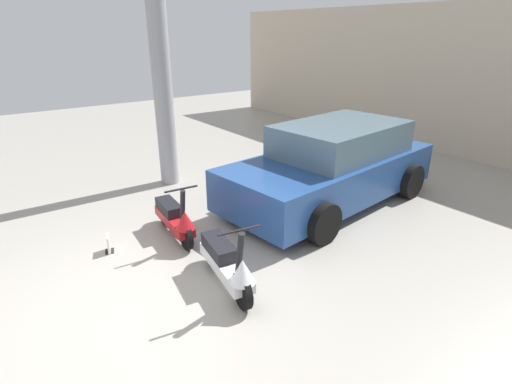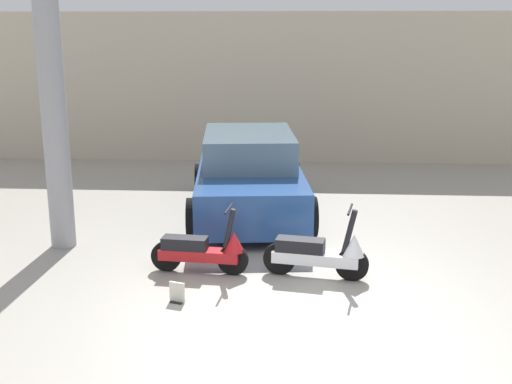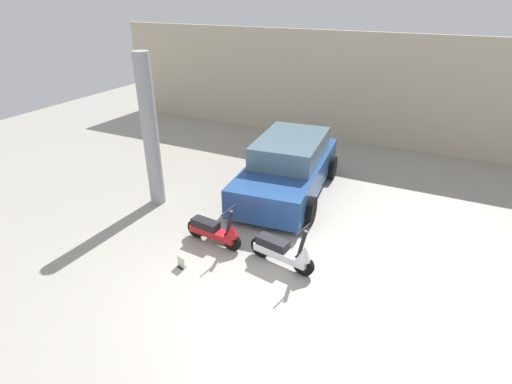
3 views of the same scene
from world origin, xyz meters
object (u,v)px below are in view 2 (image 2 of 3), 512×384
(support_column_side, at_px, (55,128))
(placard_near_left_scooter, at_px, (177,293))
(scooter_front_left, at_px, (203,250))
(car_rear_left, at_px, (249,176))
(scooter_front_right, at_px, (320,253))

(support_column_side, bearing_deg, placard_near_left_scooter, -42.91)
(scooter_front_left, bearing_deg, car_rear_left, 87.57)
(scooter_front_left, xyz_separation_m, scooter_front_right, (1.59, -0.07, 0.02))
(car_rear_left, bearing_deg, scooter_front_left, -13.63)
(placard_near_left_scooter, relative_size, support_column_side, 0.07)
(scooter_front_right, height_order, car_rear_left, car_rear_left)
(scooter_front_right, xyz_separation_m, placard_near_left_scooter, (-1.78, -0.92, -0.24))
(placard_near_left_scooter, distance_m, support_column_side, 3.40)
(scooter_front_right, height_order, placard_near_left_scooter, scooter_front_right)
(scooter_front_right, distance_m, car_rear_left, 3.32)
(scooter_front_left, height_order, scooter_front_right, scooter_front_right)
(car_rear_left, distance_m, placard_near_left_scooter, 4.09)
(scooter_front_left, xyz_separation_m, support_column_side, (-2.33, 1.00, 1.50))
(car_rear_left, bearing_deg, support_column_side, -59.68)
(scooter_front_right, bearing_deg, placard_near_left_scooter, -142.66)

